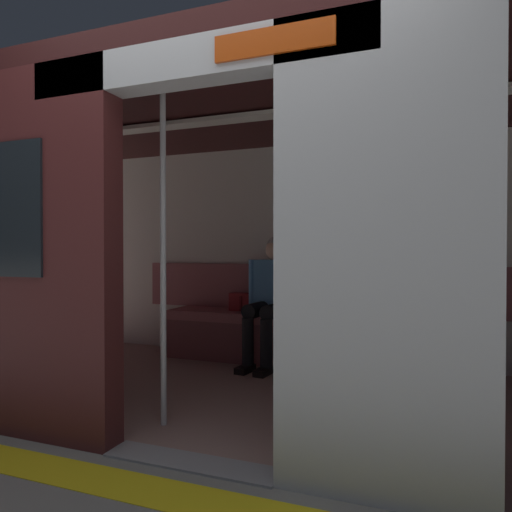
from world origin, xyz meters
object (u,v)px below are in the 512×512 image
(grab_pole_door, at_px, (163,255))
(bench_seat, at_px, (302,327))
(handbag, at_px, (244,302))
(train_car, at_px, (259,196))
(person_seated, at_px, (273,291))
(book, at_px, (318,314))

(grab_pole_door, bearing_deg, bench_seat, -103.35)
(handbag, bearing_deg, train_car, 118.05)
(train_car, height_order, grab_pole_door, train_car)
(train_car, height_order, handbag, train_car)
(person_seated, relative_size, handbag, 4.61)
(handbag, distance_m, book, 0.76)
(person_seated, height_order, grab_pole_door, grab_pole_door)
(bench_seat, height_order, person_seated, person_seated)
(train_car, relative_size, book, 29.09)
(bench_seat, height_order, handbag, handbag)
(bench_seat, bearing_deg, grab_pole_door, 76.65)
(bench_seat, bearing_deg, train_car, 86.54)
(handbag, relative_size, book, 1.18)
(train_car, distance_m, bench_seat, 1.45)
(train_car, relative_size, grab_pole_door, 3.09)
(bench_seat, distance_m, handbag, 0.65)
(train_car, xyz_separation_m, handbag, (0.55, -1.04, -0.90))
(handbag, height_order, grab_pole_door, grab_pole_door)
(person_seated, height_order, book, person_seated)
(person_seated, distance_m, grab_pole_door, 1.68)
(train_car, bearing_deg, bench_seat, -93.46)
(bench_seat, height_order, book, book)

